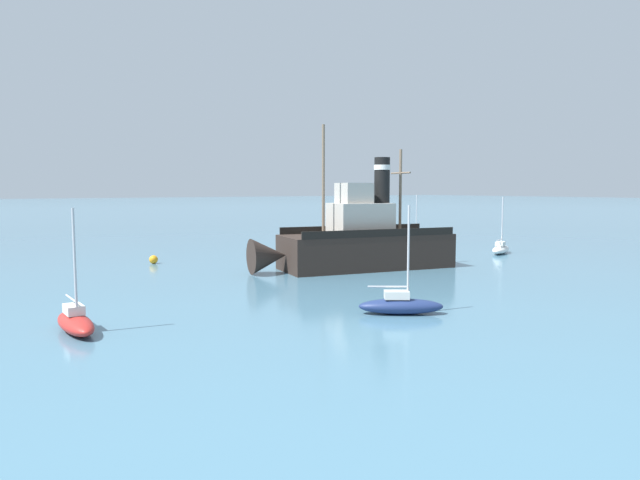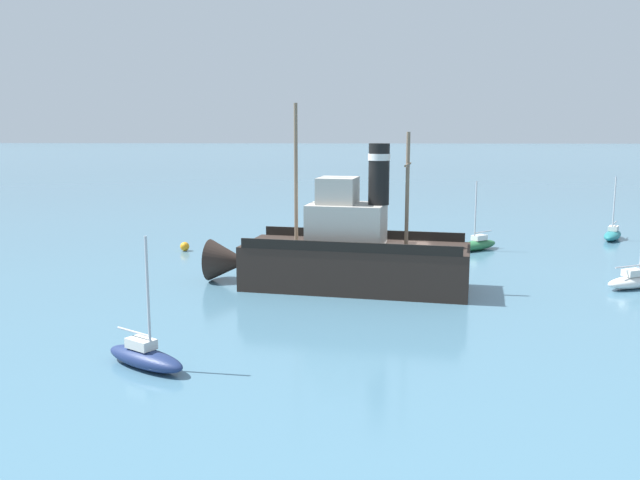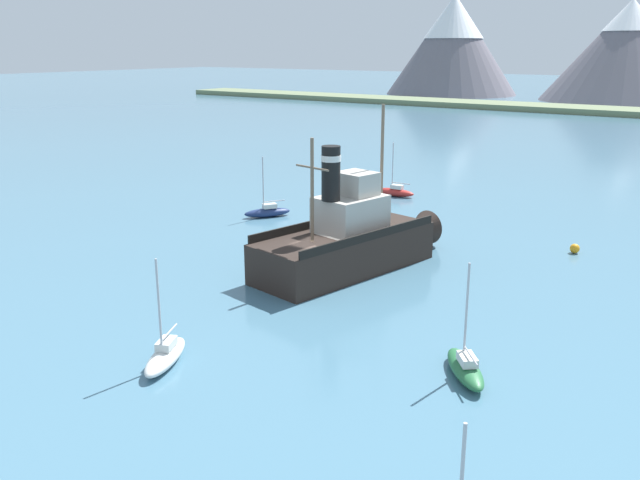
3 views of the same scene
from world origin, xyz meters
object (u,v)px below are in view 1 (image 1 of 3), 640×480
object	(u,v)px
old_tugboat	(359,243)
sailboat_teal	(415,234)
mooring_buoy	(154,259)
sailboat_white	(501,249)
sailboat_green	(363,242)
sailboat_red	(75,321)
sailboat_navy	(401,305)

from	to	relation	value
old_tugboat	sailboat_teal	xyz separation A→B (m)	(16.34, -20.74, -1.40)
sailboat_teal	mooring_buoy	xyz separation A→B (m)	(-5.78, 31.94, -0.11)
sailboat_white	sailboat_green	bearing A→B (deg)	29.55
sailboat_green	sailboat_red	bearing A→B (deg)	123.44
sailboat_green	mooring_buoy	bearing A→B (deg)	92.86
sailboat_green	sailboat_navy	xyz separation A→B (m)	(-24.16, 16.71, 0.00)
sailboat_green	sailboat_white	bearing A→B (deg)	-150.45
sailboat_red	mooring_buoy	world-z (taller)	sailboat_red
old_tugboat	sailboat_navy	xyz separation A→B (m)	(-12.58, 7.27, -1.40)
sailboat_navy	mooring_buoy	world-z (taller)	sailboat_navy
sailboat_teal	sailboat_white	world-z (taller)	same
old_tugboat	sailboat_navy	world-z (taller)	old_tugboat
sailboat_navy	sailboat_white	distance (m)	26.45
sailboat_green	mooring_buoy	xyz separation A→B (m)	(-1.03, 20.64, -0.11)
sailboat_teal	mooring_buoy	distance (m)	32.46
old_tugboat	sailboat_teal	world-z (taller)	old_tugboat
sailboat_red	sailboat_navy	world-z (taller)	same
sailboat_navy	mooring_buoy	xyz separation A→B (m)	(23.13, 3.93, -0.11)
sailboat_red	mooring_buoy	bearing A→B (deg)	-25.69
old_tugboat	sailboat_navy	bearing A→B (deg)	149.97
mooring_buoy	sailboat_green	bearing A→B (deg)	-87.14
sailboat_teal	sailboat_red	bearing A→B (deg)	120.71
sailboat_teal	mooring_buoy	bearing A→B (deg)	100.26
sailboat_red	sailboat_white	bearing A→B (deg)	-76.90
sailboat_red	sailboat_navy	xyz separation A→B (m)	(-4.67, -12.81, 0.00)
sailboat_teal	sailboat_white	bearing A→B (deg)	162.62
sailboat_red	sailboat_white	distance (m)	36.80
old_tugboat	mooring_buoy	xyz separation A→B (m)	(10.55, 11.20, -1.51)
sailboat_green	mooring_buoy	distance (m)	20.66
sailboat_red	sailboat_green	xyz separation A→B (m)	(19.49, -29.52, 0.00)
old_tugboat	sailboat_white	world-z (taller)	old_tugboat
sailboat_white	mooring_buoy	xyz separation A→B (m)	(10.12, 26.96, -0.11)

